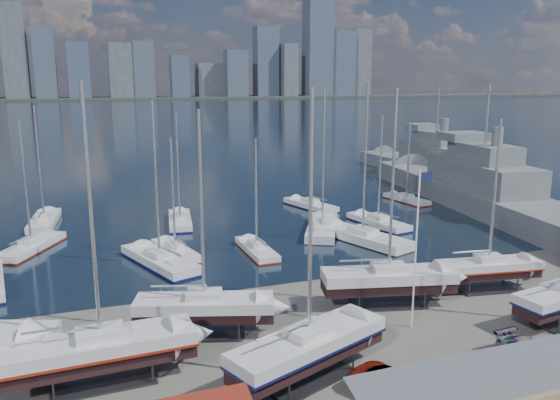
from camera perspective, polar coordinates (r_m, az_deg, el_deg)
name	(u,v)px	position (r m, az deg, el deg)	size (l,w,h in m)	color
ground	(346,331)	(39.72, 6.94, -13.40)	(1400.00, 1400.00, 0.00)	#605E59
water	(110,112)	(342.67, -17.35, 8.74)	(1400.00, 600.00, 0.40)	#192A3B
far_shore	(96,98)	(602.27, -18.64, 10.02)	(1400.00, 80.00, 2.20)	#2D332D
skyline	(86,60)	(596.06, -19.65, 13.60)	(639.14, 43.80, 107.69)	#475166
sailboat_cradle_1	(101,349)	(33.97, -18.18, -14.59)	(10.81, 3.40, 17.21)	#2D2D33
sailboat_cradle_2	(204,307)	(38.37, -7.90, -11.02)	(9.79, 5.42, 15.45)	#2D2D33
sailboat_cradle_3	(309,346)	(32.78, 3.05, -15.01)	(10.84, 6.54, 16.88)	#2D2D33
sailboat_cradle_4	(388,279)	(43.68, 11.27, -8.12)	(10.68, 5.25, 16.74)	#2D2D33
sailboat_cradle_6	(488,268)	(48.97, 20.95, -6.62)	(9.04, 3.80, 14.31)	#2D2D33
sailboat_moored_1	(32,248)	(62.24, -24.52, -4.60)	(6.67, 9.58, 14.08)	black
sailboat_moored_2	(45,222)	(72.89, -23.39, -2.15)	(3.62, 10.22, 15.13)	black
sailboat_moored_3	(160,262)	(53.62, -12.44, -6.36)	(6.55, 11.31, 16.32)	black
sailboat_moored_4	(175,251)	(56.60, -10.88, -5.28)	(3.99, 8.52, 12.41)	black
sailboat_moored_5	(180,222)	(68.36, -10.41, -2.24)	(3.97, 9.76, 14.18)	black
sailboat_moored_6	(257,250)	(56.02, -2.46, -5.27)	(2.42, 8.26, 12.30)	black
sailboat_moored_7	(322,229)	(63.87, 4.44, -3.08)	(8.06, 11.49, 17.09)	black
sailboat_moored_8	(310,206)	(75.77, 3.19, -0.64)	(5.03, 9.65, 13.89)	black
sailboat_moored_9	(363,239)	(60.47, 8.63, -4.06)	(6.98, 12.24, 17.83)	black
sailboat_moored_10	(378,223)	(67.61, 10.21, -2.39)	(4.30, 9.67, 13.97)	black
sailboat_moored_11	(406,200)	(81.83, 13.07, 0.02)	(3.42, 8.37, 12.16)	black
naval_ship_east	(480,196)	(80.56, 20.21, 0.39)	(15.87, 54.41, 18.84)	slate
naval_ship_west	(434,168)	(104.17, 15.79, 3.20)	(7.09, 44.14, 17.97)	slate
car_c	(399,389)	(31.97, 12.37, -18.77)	(2.63, 5.70, 1.59)	gray
car_d	(535,356)	(38.01, 25.06, -14.52)	(2.07, 5.10, 1.48)	gray
flagpole	(417,239)	(38.83, 14.16, -3.97)	(1.01, 0.12, 11.42)	white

